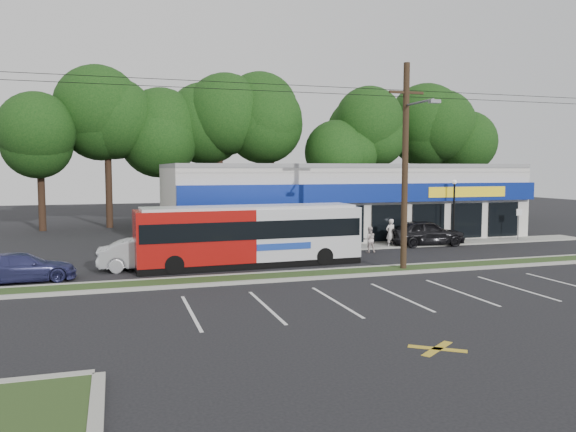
{
  "coord_description": "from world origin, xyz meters",
  "views": [
    {
      "loc": [
        -10.45,
        -23.25,
        4.98
      ],
      "look_at": [
        -1.67,
        5.0,
        2.47
      ],
      "focal_mm": 35.0,
      "sensor_mm": 36.0,
      "label": 1
    }
  ],
  "objects_px": {
    "utility_pole": "(403,159)",
    "car_dark": "(426,233)",
    "car_blue": "(23,267)",
    "pedestrian_a": "(391,233)",
    "metrobus": "(250,234)",
    "pedestrian_b": "(369,240)",
    "lamp_post": "(454,204)",
    "car_silver": "(146,254)",
    "sign_post": "(519,219)"
  },
  "relations": [
    {
      "from": "utility_pole",
      "to": "car_dark",
      "type": "xyz_separation_m",
      "value": [
        5.91,
        7.57,
        -4.56
      ]
    },
    {
      "from": "car_blue",
      "to": "pedestrian_a",
      "type": "distance_m",
      "value": 21.18
    },
    {
      "from": "metrobus",
      "to": "pedestrian_b",
      "type": "xyz_separation_m",
      "value": [
        7.84,
        2.42,
        -0.87
      ]
    },
    {
      "from": "lamp_post",
      "to": "metrobus",
      "type": "relative_size",
      "value": 0.37
    },
    {
      "from": "car_silver",
      "to": "car_blue",
      "type": "xyz_separation_m",
      "value": [
        -5.37,
        -1.5,
        -0.13
      ]
    },
    {
      "from": "pedestrian_b",
      "to": "pedestrian_a",
      "type": "bearing_deg",
      "value": -132.45
    },
    {
      "from": "lamp_post",
      "to": "pedestrian_b",
      "type": "distance_m",
      "value": 7.5
    },
    {
      "from": "pedestrian_b",
      "to": "metrobus",
      "type": "bearing_deg",
      "value": 29.23
    },
    {
      "from": "lamp_post",
      "to": "metrobus",
      "type": "xyz_separation_m",
      "value": [
        -14.85,
        -4.3,
        -1.03
      ]
    },
    {
      "from": "car_blue",
      "to": "pedestrian_b",
      "type": "relative_size",
      "value": 2.88
    },
    {
      "from": "metrobus",
      "to": "car_blue",
      "type": "xyz_separation_m",
      "value": [
        -10.51,
        -1.0,
        -0.99
      ]
    },
    {
      "from": "car_dark",
      "to": "pedestrian_b",
      "type": "bearing_deg",
      "value": 111.84
    },
    {
      "from": "pedestrian_b",
      "to": "car_dark",
      "type": "bearing_deg",
      "value": -149.5
    },
    {
      "from": "sign_post",
      "to": "car_blue",
      "type": "height_order",
      "value": "sign_post"
    },
    {
      "from": "lamp_post",
      "to": "pedestrian_a",
      "type": "xyz_separation_m",
      "value": [
        -4.79,
        -0.3,
        -1.77
      ]
    },
    {
      "from": "sign_post",
      "to": "car_dark",
      "type": "xyz_separation_m",
      "value": [
        -7.26,
        -0.07,
        -0.71
      ]
    },
    {
      "from": "car_blue",
      "to": "lamp_post",
      "type": "bearing_deg",
      "value": -84.62
    },
    {
      "from": "car_silver",
      "to": "car_blue",
      "type": "distance_m",
      "value": 5.57
    },
    {
      "from": "car_blue",
      "to": "pedestrian_b",
      "type": "height_order",
      "value": "pedestrian_b"
    },
    {
      "from": "lamp_post",
      "to": "car_dark",
      "type": "relative_size",
      "value": 0.85
    },
    {
      "from": "car_blue",
      "to": "car_silver",
      "type": "bearing_deg",
      "value": -80.82
    },
    {
      "from": "sign_post",
      "to": "pedestrian_b",
      "type": "height_order",
      "value": "sign_post"
    },
    {
      "from": "lamp_post",
      "to": "car_silver",
      "type": "bearing_deg",
      "value": -169.24
    },
    {
      "from": "sign_post",
      "to": "pedestrian_a",
      "type": "xyz_separation_m",
      "value": [
        -9.79,
        -0.07,
        -0.65
      ]
    },
    {
      "from": "metrobus",
      "to": "car_dark",
      "type": "bearing_deg",
      "value": 15.44
    },
    {
      "from": "utility_pole",
      "to": "car_dark",
      "type": "relative_size",
      "value": 10.03
    },
    {
      "from": "utility_pole",
      "to": "car_blue",
      "type": "distance_m",
      "value": 18.03
    },
    {
      "from": "lamp_post",
      "to": "car_dark",
      "type": "xyz_separation_m",
      "value": [
        -2.26,
        -0.3,
        -1.82
      ]
    },
    {
      "from": "sign_post",
      "to": "car_silver",
      "type": "distance_m",
      "value": 25.27
    },
    {
      "from": "metrobus",
      "to": "car_silver",
      "type": "height_order",
      "value": "metrobus"
    },
    {
      "from": "car_silver",
      "to": "metrobus",
      "type": "bearing_deg",
      "value": -93.37
    },
    {
      "from": "car_blue",
      "to": "utility_pole",
      "type": "bearing_deg",
      "value": -104.93
    },
    {
      "from": "sign_post",
      "to": "car_silver",
      "type": "xyz_separation_m",
      "value": [
        -25.0,
        -3.58,
        -0.79
      ]
    },
    {
      "from": "car_silver",
      "to": "pedestrian_b",
      "type": "distance_m",
      "value": 13.13
    },
    {
      "from": "utility_pole",
      "to": "metrobus",
      "type": "relative_size",
      "value": 4.32
    },
    {
      "from": "sign_post",
      "to": "metrobus",
      "type": "xyz_separation_m",
      "value": [
        -19.85,
        -4.07,
        0.08
      ]
    },
    {
      "from": "car_dark",
      "to": "pedestrian_a",
      "type": "xyz_separation_m",
      "value": [
        -2.53,
        0.0,
        0.05
      ]
    },
    {
      "from": "car_silver",
      "to": "pedestrian_a",
      "type": "relative_size",
      "value": 2.58
    },
    {
      "from": "utility_pole",
      "to": "car_silver",
      "type": "distance_m",
      "value": 13.35
    },
    {
      "from": "utility_pole",
      "to": "car_dark",
      "type": "bearing_deg",
      "value": 52.02
    },
    {
      "from": "car_blue",
      "to": "pedestrian_a",
      "type": "relative_size",
      "value": 2.45
    },
    {
      "from": "car_dark",
      "to": "pedestrian_b",
      "type": "height_order",
      "value": "car_dark"
    },
    {
      "from": "car_dark",
      "to": "car_blue",
      "type": "height_order",
      "value": "car_dark"
    },
    {
      "from": "lamp_post",
      "to": "metrobus",
      "type": "distance_m",
      "value": 15.5
    },
    {
      "from": "sign_post",
      "to": "car_dark",
      "type": "relative_size",
      "value": 0.45
    },
    {
      "from": "sign_post",
      "to": "car_silver",
      "type": "bearing_deg",
      "value": -171.86
    },
    {
      "from": "pedestrian_a",
      "to": "pedestrian_b",
      "type": "bearing_deg",
      "value": 28.78
    },
    {
      "from": "utility_pole",
      "to": "metrobus",
      "type": "distance_m",
      "value": 8.47
    },
    {
      "from": "sign_post",
      "to": "car_blue",
      "type": "distance_m",
      "value": 30.8
    },
    {
      "from": "car_dark",
      "to": "pedestrian_b",
      "type": "xyz_separation_m",
      "value": [
        -4.75,
        -1.58,
        -0.08
      ]
    }
  ]
}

